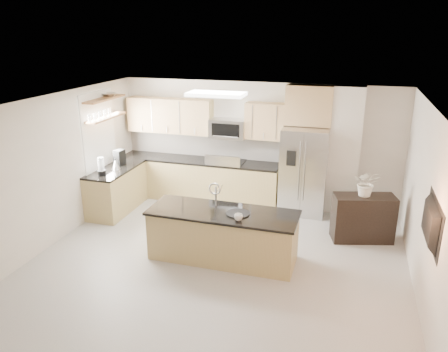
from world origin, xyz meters
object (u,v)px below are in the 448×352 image
(island, at_px, (223,235))
(television, at_px, (426,222))
(range, at_px, (226,182))
(platter, at_px, (238,214))
(cup, at_px, (238,217))
(blender, at_px, (101,168))
(microwave, at_px, (228,128))
(flower_vase, at_px, (367,177))
(credenza, at_px, (363,218))
(bowl, at_px, (109,94))
(refrigerator, at_px, (304,171))
(coffee_maker, at_px, (119,158))
(kettle, at_px, (116,164))

(island, height_order, television, television)
(range, xyz_separation_m, platter, (0.90, -2.43, 0.38))
(island, distance_m, cup, 0.63)
(range, height_order, blender, blender)
(microwave, height_order, blender, microwave)
(microwave, height_order, flower_vase, microwave)
(blender, bearing_deg, credenza, 5.95)
(credenza, distance_m, platter, 2.44)
(cup, bearing_deg, microwave, 109.18)
(platter, distance_m, bowl, 3.88)
(credenza, distance_m, bowl, 5.47)
(credenza, height_order, cup, cup)
(refrigerator, xyz_separation_m, cup, (-0.69, -2.61, 0.00))
(microwave, height_order, television, microwave)
(cup, bearing_deg, flower_vase, 40.76)
(bowl, xyz_separation_m, flower_vase, (5.10, -0.27, -1.18))
(microwave, distance_m, television, 4.79)
(refrigerator, height_order, coffee_maker, refrigerator)
(blender, distance_m, kettle, 0.45)
(range, bearing_deg, refrigerator, -1.60)
(blender, bearing_deg, cup, -19.94)
(flower_vase, height_order, television, television)
(kettle, bearing_deg, credenza, 0.77)
(blender, distance_m, coffee_maker, 0.73)
(cup, height_order, bowl, bowl)
(flower_vase, bearing_deg, microwave, 157.94)
(microwave, distance_m, island, 2.87)
(island, bearing_deg, flower_vase, 32.16)
(microwave, bearing_deg, kettle, -148.74)
(microwave, relative_size, kettle, 3.38)
(cup, bearing_deg, credenza, 40.60)
(blender, distance_m, bowl, 1.53)
(credenza, xyz_separation_m, television, (0.66, -2.08, 0.93))
(blender, relative_size, flower_vase, 0.51)
(cup, xyz_separation_m, television, (2.54, -0.46, 0.46))
(kettle, bearing_deg, microwave, 31.26)
(credenza, xyz_separation_m, coffee_maker, (-4.95, 0.22, 0.65))
(refrigerator, height_order, kettle, refrigerator)
(platter, bearing_deg, island, 172.82)
(coffee_maker, height_order, television, television)
(kettle, bearing_deg, bowl, 123.15)
(microwave, bearing_deg, coffee_maker, -155.70)
(platter, bearing_deg, blender, 163.57)
(platter, bearing_deg, flower_vase, 35.60)
(kettle, bearing_deg, blender, -96.37)
(coffee_maker, bearing_deg, television, -22.30)
(microwave, bearing_deg, flower_vase, -22.06)
(kettle, relative_size, bowl, 0.62)
(television, bearing_deg, flower_vase, 17.47)
(cup, bearing_deg, blender, 160.06)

